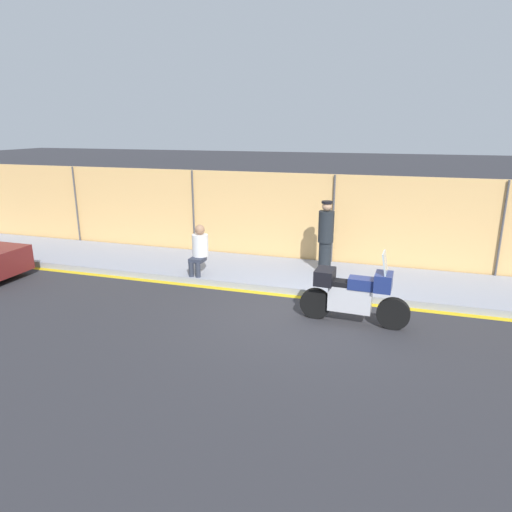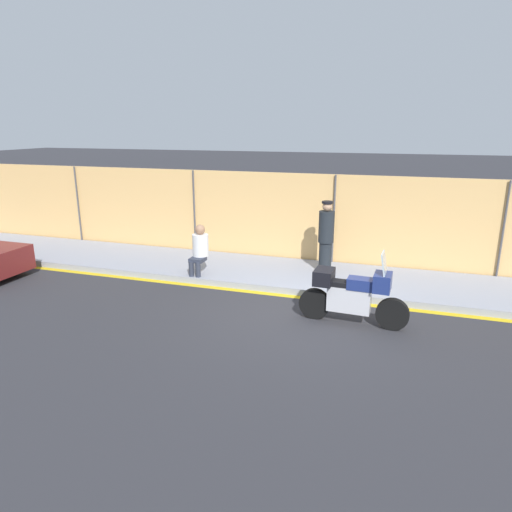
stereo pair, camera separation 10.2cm
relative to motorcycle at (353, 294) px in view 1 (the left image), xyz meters
The scene contains 7 objects.
ground_plane 1.12m from the motorcycle, behind, with size 120.00×120.00×0.00m, color #2D2D33.
sidewalk 2.64m from the motorcycle, 111.19° to the left, with size 30.75×2.47×0.16m.
curb_paint_stripe 1.56m from the motorcycle, 130.64° to the left, with size 30.75×0.18×0.01m.
storefront_fence 3.91m from the motorcycle, 104.06° to the left, with size 29.21×0.17×2.56m.
motorcycle is the anchor object (origin of this frame).
officer_standing 2.88m from the motorcycle, 110.04° to the left, with size 0.39×0.39×1.84m.
person_seated_on_curb 4.33m from the motorcycle, 157.93° to the left, with size 0.41×0.66×1.25m.
Camera 1 is at (1.60, -8.62, 3.80)m, focal length 32.00 mm.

